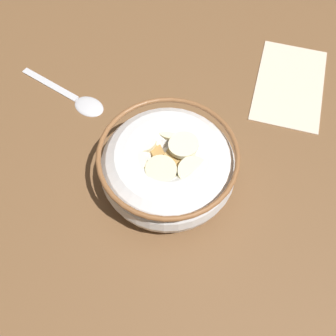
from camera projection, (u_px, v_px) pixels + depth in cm
name	position (u px, v px, depth cm)	size (l,w,h in cm)	color
ground_plane	(168.00, 183.00, 49.51)	(98.91, 98.91, 2.00)	brown
cereal_bowl	(168.00, 166.00, 45.57)	(16.31, 16.31, 6.66)	white
spoon	(79.00, 100.00, 54.59)	(3.50, 14.86, 0.80)	silver
folded_napkin	(290.00, 84.00, 56.30)	(16.00, 9.60, 0.30)	beige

